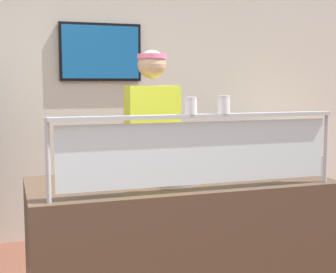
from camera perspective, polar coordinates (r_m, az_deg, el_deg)
shop_rear_unit at (r=4.88m, az=-7.06°, el=4.39°), size 6.16×0.13×2.70m
serving_counter at (r=3.03m, az=1.29°, el=-13.94°), size 1.76×0.78×0.95m
sneeze_guard at (r=2.55m, az=3.81°, el=-0.67°), size 1.59×0.06×0.41m
pizza_tray at (r=2.91m, az=-0.04°, el=-4.69°), size 0.49×0.49×0.04m
pizza_server at (r=2.88m, az=-0.41°, el=-4.36°), size 0.11×0.29×0.01m
parmesan_shaker at (r=2.51m, az=2.69°, el=3.51°), size 0.07×0.07×0.09m
pepper_flake_shaker at (r=2.58m, az=6.58°, el=3.62°), size 0.07×0.07×0.10m
worker_figure at (r=3.60m, az=-1.78°, el=-1.90°), size 0.41×0.50×1.76m
prep_shelf at (r=5.15m, az=12.72°, el=-6.37°), size 0.70×0.55×0.80m
pizza_box_stack at (r=5.05m, az=12.86°, el=-0.43°), size 0.50×0.49×0.27m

